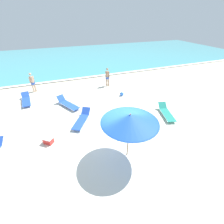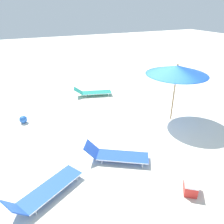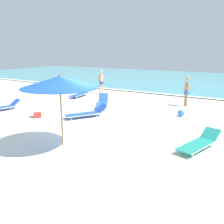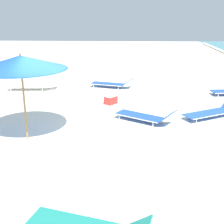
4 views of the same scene
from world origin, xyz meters
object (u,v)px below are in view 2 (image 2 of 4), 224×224
at_px(beach_umbrella, 177,70).
at_px(sun_lounger_mid_beach_solo, 116,155).
at_px(sun_lounger_under_umbrella, 45,191).
at_px(beach_ball, 23,119).
at_px(sun_lounger_mid_beach_pair_a, 93,92).
at_px(cooler_box, 190,187).

xyz_separation_m(beach_umbrella, sun_lounger_mid_beach_solo, (-1.62, 3.53, -2.03)).
height_order(sun_lounger_under_umbrella, beach_ball, sun_lounger_under_umbrella).
relative_size(beach_umbrella, sun_lounger_mid_beach_pair_a, 1.19).
distance_m(sun_lounger_under_umbrella, cooler_box, 3.95).
bearing_deg(beach_umbrella, beach_ball, 68.82).
relative_size(sun_lounger_mid_beach_solo, cooler_box, 3.43).
height_order(sun_lounger_mid_beach_pair_a, cooler_box, sun_lounger_mid_beach_pair_a).
xyz_separation_m(sun_lounger_mid_beach_pair_a, cooler_box, (-7.81, 0.00, -0.02)).
distance_m(sun_lounger_mid_beach_pair_a, cooler_box, 7.81).
bearing_deg(cooler_box, sun_lounger_mid_beach_solo, -111.15).
bearing_deg(cooler_box, sun_lounger_under_umbrella, -74.28).
height_order(beach_umbrella, sun_lounger_mid_beach_solo, beach_umbrella).
height_order(beach_ball, cooler_box, cooler_box).
distance_m(sun_lounger_mid_beach_solo, beach_ball, 4.75).
height_order(sun_lounger_under_umbrella, sun_lounger_mid_beach_solo, sun_lounger_under_umbrella).
distance_m(beach_umbrella, beach_ball, 6.88).
bearing_deg(sun_lounger_mid_beach_solo, sun_lounger_mid_beach_pair_a, 19.26).
bearing_deg(sun_lounger_mid_beach_solo, beach_umbrella, -33.62).
height_order(beach_umbrella, beach_ball, beach_umbrella).
relative_size(beach_umbrella, sun_lounger_under_umbrella, 1.18).
distance_m(beach_umbrella, cooler_box, 4.81).
bearing_deg(sun_lounger_mid_beach_pair_a, beach_ball, 129.79).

